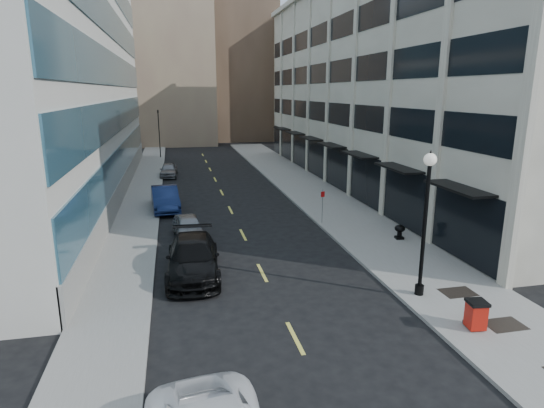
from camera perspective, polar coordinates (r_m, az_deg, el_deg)
name	(u,v)px	position (r m, az deg, el deg)	size (l,w,h in m)	color
ground	(312,371)	(14.98, 5.02, -20.17)	(160.00, 160.00, 0.00)	black
sidewalk_right	(329,204)	(34.76, 7.13, 0.04)	(5.00, 80.00, 0.15)	gray
sidewalk_left	(138,214)	(32.98, -16.51, -1.21)	(3.00, 80.00, 0.15)	gray
building_right	(405,84)	(44.00, 16.41, 14.23)	(15.30, 46.50, 18.25)	beige
building_left	(3,69)	(40.68, -30.65, 14.37)	(16.14, 46.00, 20.00)	beige
skyline_tan_near	(167,56)	(79.99, -12.98, 17.68)	(14.00, 18.00, 28.00)	#998564
skyline_brown	(237,41)	(85.06, -4.47, 19.76)	(12.00, 16.00, 34.00)	brown
skyline_tan_far	(112,76)	(90.41, -19.40, 14.89)	(12.00, 14.00, 22.00)	#998564
skyline_stone	(300,81)	(80.81, 3.53, 15.11)	(10.00, 14.00, 20.00)	beige
grate_mid	(504,325)	(19.03, 27.13, -13.33)	(1.40, 1.00, 0.01)	black
grate_far	(458,292)	(21.02, 22.31, -10.21)	(1.40, 1.00, 0.01)	black
road_centerline	(236,221)	(30.24, -4.52, -2.16)	(0.15, 68.20, 0.01)	#D8CC4C
traffic_signal	(158,113)	(59.88, -14.12, 11.02)	(0.66, 0.66, 6.98)	black
car_black_pickup	(193,258)	(21.58, -9.89, -6.69)	(2.39, 5.88, 1.71)	black
car_silver_sedan	(189,227)	(26.93, -10.43, -2.87)	(1.63, 4.06, 1.38)	gray
car_blue_sedan	(165,199)	(33.66, -13.26, 0.67)	(1.81, 5.19, 1.71)	#14224E
car_grey_sedan	(169,170)	(46.83, -12.83, 4.18)	(1.64, 4.09, 1.39)	gray
trash_bin	(476,314)	(18.07, 24.23, -12.45)	(0.73, 0.78, 1.07)	#AF150B
lamppost	(426,212)	(19.13, 18.73, -0.96)	(0.50, 0.50, 6.06)	black
sign_post	(323,201)	(29.11, 6.36, 0.37)	(0.26, 0.09, 2.20)	slate
urn_planter	(400,230)	(27.03, 15.73, -3.21)	(0.59, 0.59, 0.82)	black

